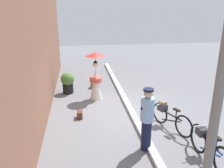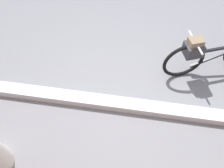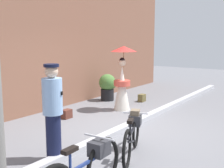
{
  "view_description": "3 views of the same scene",
  "coord_description": "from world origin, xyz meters",
  "px_view_note": "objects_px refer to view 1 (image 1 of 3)",
  "views": [
    {
      "loc": [
        -7.19,
        1.75,
        3.55
      ],
      "look_at": [
        0.05,
        0.67,
        1.09
      ],
      "focal_mm": 37.18,
      "sensor_mm": 36.0,
      "label": 1
    },
    {
      "loc": [
        -0.19,
        2.23,
        3.54
      ],
      "look_at": [
        0.08,
        0.51,
        1.22
      ],
      "focal_mm": 45.51,
      "sensor_mm": 36.0,
      "label": 2
    },
    {
      "loc": [
        -5.41,
        -3.39,
        2.08
      ],
      "look_at": [
        0.38,
        0.67,
        0.96
      ],
      "focal_mm": 45.37,
      "sensor_mm": 36.0,
      "label": 3
    }
  ],
  "objects_px": {
    "backpack_spare": "(93,85)",
    "utility_pole": "(221,77)",
    "bicycle_far_side": "(209,147)",
    "bicycle_near_officer": "(169,116)",
    "person_officer": "(147,118)",
    "potted_plant_by_door": "(68,82)",
    "backpack_on_pavement": "(80,115)",
    "person_with_parasol": "(96,76)"
  },
  "relations": [
    {
      "from": "bicycle_far_side",
      "to": "person_officer",
      "type": "bearing_deg",
      "value": 60.58
    },
    {
      "from": "backpack_spare",
      "to": "person_with_parasol",
      "type": "bearing_deg",
      "value": -177.6
    },
    {
      "from": "person_officer",
      "to": "potted_plant_by_door",
      "type": "distance_m",
      "value": 5.0
    },
    {
      "from": "potted_plant_by_door",
      "to": "utility_pole",
      "type": "relative_size",
      "value": 0.19
    },
    {
      "from": "bicycle_near_officer",
      "to": "bicycle_far_side",
      "type": "distance_m",
      "value": 1.73
    },
    {
      "from": "bicycle_near_officer",
      "to": "person_officer",
      "type": "bearing_deg",
      "value": 134.11
    },
    {
      "from": "bicycle_near_officer",
      "to": "potted_plant_by_door",
      "type": "distance_m",
      "value": 4.72
    },
    {
      "from": "backpack_spare",
      "to": "utility_pole",
      "type": "height_order",
      "value": "utility_pole"
    },
    {
      "from": "person_officer",
      "to": "bicycle_far_side",
      "type": "bearing_deg",
      "value": -119.42
    },
    {
      "from": "potted_plant_by_door",
      "to": "backpack_spare",
      "type": "height_order",
      "value": "potted_plant_by_door"
    },
    {
      "from": "potted_plant_by_door",
      "to": "utility_pole",
      "type": "xyz_separation_m",
      "value": [
        -6.07,
        -2.88,
        1.9
      ]
    },
    {
      "from": "person_with_parasol",
      "to": "utility_pole",
      "type": "xyz_separation_m",
      "value": [
        -5.24,
        -1.75,
        1.47
      ]
    },
    {
      "from": "backpack_spare",
      "to": "bicycle_near_officer",
      "type": "bearing_deg",
      "value": -153.2
    },
    {
      "from": "bicycle_near_officer",
      "to": "backpack_spare",
      "type": "relative_size",
      "value": 6.1
    },
    {
      "from": "person_officer",
      "to": "backpack_spare",
      "type": "bearing_deg",
      "value": 11.66
    },
    {
      "from": "bicycle_far_side",
      "to": "utility_pole",
      "type": "bearing_deg",
      "value": 147.16
    },
    {
      "from": "utility_pole",
      "to": "person_officer",
      "type": "bearing_deg",
      "value": 26.44
    },
    {
      "from": "bicycle_near_officer",
      "to": "person_officer",
      "type": "relative_size",
      "value": 0.93
    },
    {
      "from": "utility_pole",
      "to": "bicycle_far_side",
      "type": "bearing_deg",
      "value": -32.84
    },
    {
      "from": "person_officer",
      "to": "backpack_spare",
      "type": "relative_size",
      "value": 6.57
    },
    {
      "from": "bicycle_near_officer",
      "to": "bicycle_far_side",
      "type": "height_order",
      "value": "bicycle_far_side"
    },
    {
      "from": "person_officer",
      "to": "utility_pole",
      "type": "distance_m",
      "value": 2.3
    },
    {
      "from": "person_officer",
      "to": "potted_plant_by_door",
      "type": "xyz_separation_m",
      "value": [
        4.52,
        2.11,
        -0.39
      ]
    },
    {
      "from": "utility_pole",
      "to": "person_with_parasol",
      "type": "bearing_deg",
      "value": 18.47
    },
    {
      "from": "bicycle_far_side",
      "to": "backpack_spare",
      "type": "height_order",
      "value": "bicycle_far_side"
    },
    {
      "from": "bicycle_far_side",
      "to": "backpack_on_pavement",
      "type": "bearing_deg",
      "value": 46.95
    },
    {
      "from": "bicycle_far_side",
      "to": "potted_plant_by_door",
      "type": "distance_m",
      "value": 6.26
    },
    {
      "from": "bicycle_near_officer",
      "to": "utility_pole",
      "type": "distance_m",
      "value": 3.23
    },
    {
      "from": "bicycle_far_side",
      "to": "utility_pole",
      "type": "height_order",
      "value": "utility_pole"
    },
    {
      "from": "bicycle_near_officer",
      "to": "person_with_parasol",
      "type": "distance_m",
      "value": 3.4
    },
    {
      "from": "backpack_on_pavement",
      "to": "utility_pole",
      "type": "height_order",
      "value": "utility_pole"
    },
    {
      "from": "backpack_on_pavement",
      "to": "bicycle_far_side",
      "type": "bearing_deg",
      "value": -133.05
    },
    {
      "from": "bicycle_near_officer",
      "to": "utility_pole",
      "type": "height_order",
      "value": "utility_pole"
    },
    {
      "from": "bicycle_near_officer",
      "to": "potted_plant_by_door",
      "type": "relative_size",
      "value": 1.71
    },
    {
      "from": "person_with_parasol",
      "to": "bicycle_near_officer",
      "type": "bearing_deg",
      "value": -143.87
    },
    {
      "from": "potted_plant_by_door",
      "to": "utility_pole",
      "type": "distance_m",
      "value": 6.98
    },
    {
      "from": "bicycle_near_officer",
      "to": "utility_pole",
      "type": "xyz_separation_m",
      "value": [
        -2.53,
        0.23,
        1.99
      ]
    },
    {
      "from": "bicycle_near_officer",
      "to": "backpack_on_pavement",
      "type": "height_order",
      "value": "bicycle_near_officer"
    },
    {
      "from": "person_officer",
      "to": "bicycle_near_officer",
      "type": "bearing_deg",
      "value": -45.89
    },
    {
      "from": "bicycle_far_side",
      "to": "potted_plant_by_door",
      "type": "bearing_deg",
      "value": 33.02
    },
    {
      "from": "bicycle_far_side",
      "to": "potted_plant_by_door",
      "type": "relative_size",
      "value": 1.93
    },
    {
      "from": "person_with_parasol",
      "to": "backpack_on_pavement",
      "type": "height_order",
      "value": "person_with_parasol"
    }
  ]
}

